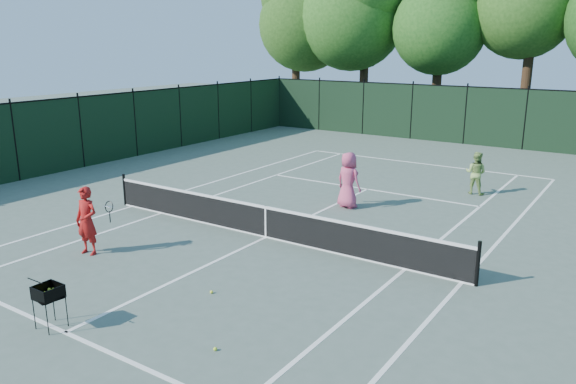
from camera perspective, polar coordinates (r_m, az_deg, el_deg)
The scene contains 18 objects.
ground at distance 15.70m, azimuth -2.26°, elevation -4.63°, with size 90.00×90.00×0.00m, color #4D5E53.
sideline_doubles_left at distance 19.30m, azimuth -15.55°, elevation -1.41°, with size 0.10×23.77×0.01m, color white.
sideline_doubles_right at distance 13.45m, azimuth 17.25°, elevation -8.78°, with size 0.10×23.77×0.01m, color white.
sideline_singles_left at distance 18.32m, azimuth -12.73°, elevation -2.11°, with size 0.10×23.77×0.01m, color white.
sideline_singles_right at distance 13.84m, azimuth 11.79°, elevation -7.70°, with size 0.10×23.77×0.01m, color white.
baseline_far at distance 25.92m, azimuth 13.40°, elevation 2.84°, with size 10.97×0.10×0.01m, color white.
service_line_near at distance 11.61m, azimuth -21.70°, elevation -13.12°, with size 8.23×0.10×0.01m, color white.
service_line_far at distance 20.99m, azimuth 8.07°, elevation 0.29°, with size 8.23×0.10×0.01m, color white.
center_service_line at distance 15.70m, azimuth -2.26°, elevation -4.62°, with size 0.10×12.80×0.01m, color white.
tennis_net at distance 15.55m, azimuth -2.27°, elevation -2.97°, with size 11.69×0.09×1.06m.
fence_far at distance 31.42m, azimuth 17.57°, elevation 7.39°, with size 24.00×0.05×3.00m, color black.
fence_left at distance 24.23m, azimuth -25.99°, elevation 4.51°, with size 0.05×36.00×3.00m, color black.
coach at distance 15.13m, azimuth -19.76°, elevation -2.77°, with size 0.89×0.72×1.76m.
player_pink at distance 18.38m, azimuth 6.15°, elevation 1.21°, with size 1.01×0.77×1.84m.
player_green at distance 21.07m, azimuth 18.53°, elevation 1.85°, with size 0.76×0.60×1.53m.
ball_hopper at distance 11.58m, azimuth -23.18°, elevation -9.37°, with size 0.52×0.52×0.87m.
loose_ball_near_cart at distance 10.34m, azimuth -7.40°, elevation -15.53°, with size 0.07×0.07×0.07m, color #CAF131.
loose_ball_midcourt at distance 12.44m, azimuth -7.78°, elevation -10.03°, with size 0.07×0.07×0.07m, color yellow.
Camera 1 is at (8.74, -11.94, 5.26)m, focal length 35.00 mm.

